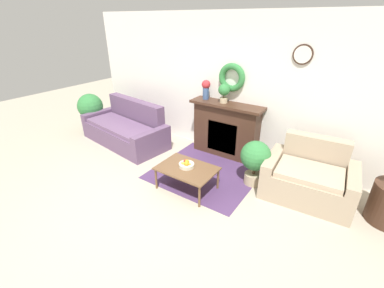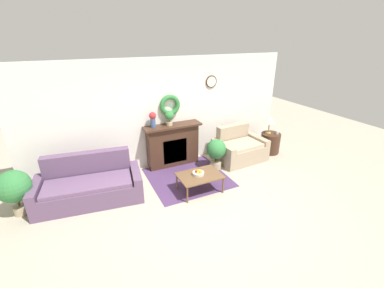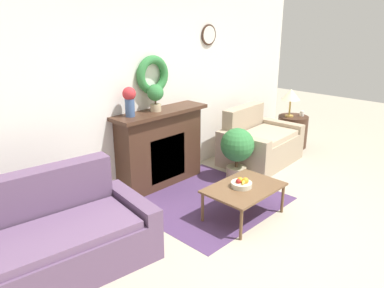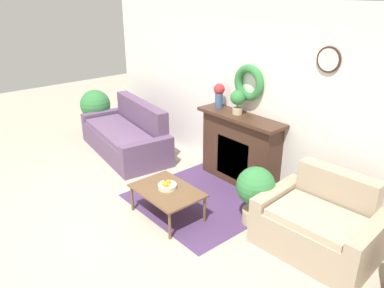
# 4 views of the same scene
# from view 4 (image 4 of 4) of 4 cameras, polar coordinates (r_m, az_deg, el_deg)

# --- Properties ---
(ground_plane) EXTENTS (16.00, 16.00, 0.00)m
(ground_plane) POSITION_cam_4_polar(r_m,az_deg,el_deg) (4.92, -12.24, -13.03)
(ground_plane) COLOR #ADA38E
(floor_rug) EXTENTS (1.80, 1.75, 0.01)m
(floor_rug) POSITION_cam_4_polar(r_m,az_deg,el_deg) (5.47, 1.67, -8.41)
(floor_rug) COLOR #4C335B
(floor_rug) RESTS_ON ground_plane
(wall_back) EXTENTS (6.80, 0.18, 2.70)m
(wall_back) POSITION_cam_4_polar(r_m,az_deg,el_deg) (5.70, 8.37, 7.52)
(wall_back) COLOR white
(wall_back) RESTS_ON ground_plane
(fireplace) EXTENTS (1.45, 0.41, 1.10)m
(fireplace) POSITION_cam_4_polar(r_m,az_deg,el_deg) (5.76, 7.29, -0.75)
(fireplace) COLOR #42281C
(fireplace) RESTS_ON ground_plane
(couch_left) EXTENTS (2.17, 1.19, 0.92)m
(couch_left) POSITION_cam_4_polar(r_m,az_deg,el_deg) (6.97, -9.88, 1.19)
(couch_left) COLOR #604766
(couch_left) RESTS_ON ground_plane
(loveseat_right) EXTENTS (1.35, 1.00, 0.89)m
(loveseat_right) POSITION_cam_4_polar(r_m,az_deg,el_deg) (4.63, 18.88, -11.59)
(loveseat_right) COLOR tan
(loveseat_right) RESTS_ON ground_plane
(coffee_table) EXTENTS (0.92, 0.65, 0.40)m
(coffee_table) POSITION_cam_4_polar(r_m,az_deg,el_deg) (4.94, -3.82, -7.31)
(coffee_table) COLOR brown
(coffee_table) RESTS_ON ground_plane
(fruit_bowl) EXTENTS (0.25, 0.25, 0.12)m
(fruit_bowl) POSITION_cam_4_polar(r_m,az_deg,el_deg) (4.93, -3.81, -6.32)
(fruit_bowl) COLOR beige
(fruit_bowl) RESTS_ON coffee_table
(vase_on_mantel_left) EXTENTS (0.17, 0.17, 0.38)m
(vase_on_mantel_left) POSITION_cam_4_polar(r_m,az_deg,el_deg) (5.83, 4.15, 7.66)
(vase_on_mantel_left) COLOR #3D5684
(vase_on_mantel_left) RESTS_ON fireplace
(potted_plant_on_mantel) EXTENTS (0.22, 0.22, 0.37)m
(potted_plant_on_mantel) POSITION_cam_4_polar(r_m,az_deg,el_deg) (5.54, 7.00, 6.73)
(potted_plant_on_mantel) COLOR tan
(potted_plant_on_mantel) RESTS_ON fireplace
(potted_plant_floor_by_couch) EXTENTS (0.61, 0.61, 0.92)m
(potted_plant_floor_by_couch) POSITION_cam_4_polar(r_m,az_deg,el_deg) (7.96, -14.50, 5.66)
(potted_plant_floor_by_couch) COLOR tan
(potted_plant_floor_by_couch) RESTS_ON ground_plane
(potted_plant_floor_by_loveseat) EXTENTS (0.50, 0.50, 0.78)m
(potted_plant_floor_by_loveseat) POSITION_cam_4_polar(r_m,az_deg,el_deg) (4.81, 9.65, -6.90)
(potted_plant_floor_by_loveseat) COLOR tan
(potted_plant_floor_by_loveseat) RESTS_ON ground_plane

